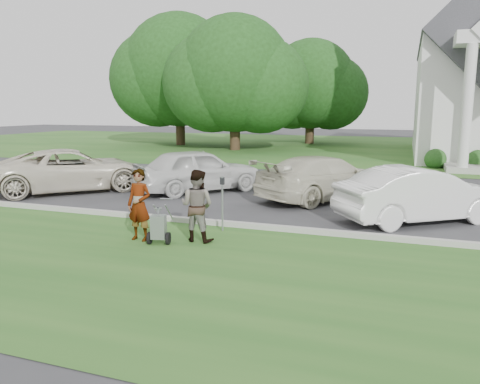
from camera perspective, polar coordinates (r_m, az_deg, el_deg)
The scene contains 15 objects.
ground at distance 11.82m, azimuth -1.06°, elevation -5.00°, with size 120.00×120.00×0.00m, color #333335.
grass_strip at distance 9.20m, azimuth -7.75°, elevation -9.56°, with size 80.00×7.00×0.01m, color #24541D.
church_lawn at distance 38.01m, azimuth 13.50°, elevation 5.29°, with size 80.00×30.00×0.01m, color #24541D.
curb at distance 12.30m, azimuth -0.15°, elevation -4.02°, with size 80.00×0.18×0.15m, color #9E9E93.
tree_left at distance 34.87m, azimuth -0.66°, elevation 13.55°, with size 10.63×8.40×9.71m.
tree_far at distance 40.05m, azimuth -7.44°, elevation 13.87°, with size 11.64×9.20×10.73m.
tree_back at distance 41.48m, azimuth 8.61°, elevation 12.38°, with size 9.61×7.60×8.89m.
striping_cart at distance 10.90m, azimuth -9.88°, elevation -4.30°, with size 0.65×1.06×0.93m.
person_left at distance 11.20m, azimuth -12.18°, elevation -1.62°, with size 0.62×0.41×1.70m, color #999999.
person_right at distance 10.94m, azimuth -5.26°, elevation -1.73°, with size 0.82×0.64×1.69m, color #999999.
parking_meter_near at distance 11.75m, azimuth -2.16°, elevation -0.64°, with size 0.10×0.09×1.41m.
car_a at distance 18.70m, azimuth -19.73°, elevation 2.54°, with size 2.64×5.72×1.59m, color beige.
car_b at distance 17.49m, azimuth -5.13°, elevation 2.68°, with size 1.92×4.78×1.63m, color silver.
car_c at distance 16.23m, azimuth 10.26°, elevation 1.73°, with size 2.10×5.15×1.50m, color beige.
car_d at distance 13.71m, azimuth 21.06°, elevation -0.32°, with size 1.60×4.60×1.52m, color silver.
Camera 1 is at (4.03, -10.67, 3.11)m, focal length 35.00 mm.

